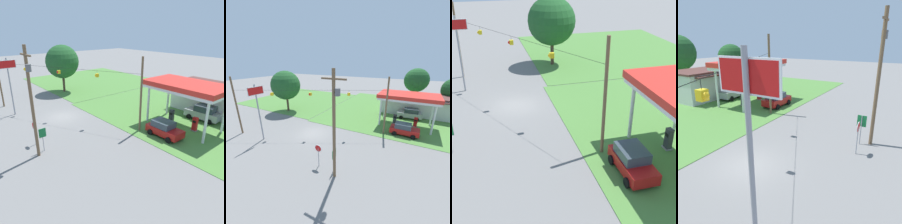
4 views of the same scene
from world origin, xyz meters
TOP-DOWN VIEW (x-y plane):
  - ground_plane at (0.00, 0.00)m, footprint 160.00×160.00m
  - grass_verge_station_corner at (14.15, 17.49)m, footprint 36.00×28.00m
  - gas_station_canopy at (12.15, 9.87)m, footprint 9.12×5.45m
  - gas_station_store at (13.93, 17.48)m, footprint 14.62×6.39m
  - fuel_pump_near at (10.51, 9.87)m, footprint 0.71×0.56m
  - fuel_pump_far at (13.78, 9.87)m, footprint 0.71×0.56m
  - car_at_pumps_front at (12.37, 6.02)m, footprint 4.05×2.14m
  - car_at_pumps_rear at (12.64, 13.73)m, footprint 4.46×2.39m
  - stop_sign_roadside at (5.14, -5.72)m, footprint 0.80×0.08m
  - stop_sign_overhead at (-5.00, -4.73)m, footprint 0.22×2.19m
  - route_sign at (6.92, -5.57)m, footprint 0.10×0.70m
  - utility_pole_main at (7.42, -6.31)m, footprint 2.20×0.44m
  - signal_span_gantry at (-0.00, -0.01)m, footprint 19.47×10.24m
  - tree_behind_station at (12.72, 25.28)m, footprint 5.70×5.70m
  - tree_far_back at (19.78, 20.66)m, footprint 4.64×4.64m

SIDE VIEW (x-z plane):
  - ground_plane at x=0.00m, z-range 0.00..0.00m
  - grass_verge_station_corner at x=14.15m, z-range 0.00..0.04m
  - fuel_pump_near at x=10.51m, z-range -0.04..1.65m
  - fuel_pump_far at x=13.78m, z-range -0.04..1.65m
  - car_at_pumps_front at x=12.37m, z-range 0.03..1.81m
  - car_at_pumps_rear at x=12.64m, z-range 0.01..2.02m
  - route_sign at x=6.92m, z-range 0.51..2.91m
  - stop_sign_roadside at x=5.14m, z-range 0.56..3.06m
  - gas_station_store at x=13.93m, z-range 0.02..4.03m
  - signal_span_gantry at x=0.00m, z-range 0.32..8.86m
  - gas_station_canopy at x=12.15m, z-range 2.21..7.68m
  - tree_far_back at x=19.78m, z-range 1.32..8.65m
  - stop_sign_overhead at x=-5.00m, z-range 1.59..9.36m
  - utility_pole_main at x=7.42m, z-range 0.59..10.67m
  - tree_behind_station at x=12.72m, z-range 1.56..10.41m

